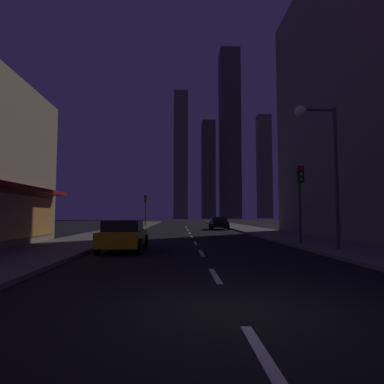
{
  "coord_description": "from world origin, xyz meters",
  "views": [
    {
      "loc": [
        -1.02,
        -5.87,
        1.7
      ],
      "look_at": [
        0.0,
        18.53,
        3.42
      ],
      "focal_mm": 30.2,
      "sensor_mm": 36.0,
      "label": 1
    }
  ],
  "objects": [
    {
      "name": "skyscraper_distant_mid",
      "position": [
        11.55,
        129.2,
        20.52
      ],
      "size": [
        5.41,
        8.7,
        41.04
      ],
      "primitive_type": "cube",
      "color": "#474335",
      "rests_on": "ground"
    },
    {
      "name": "sidewalk_left",
      "position": [
        -7.0,
        32.0,
        0.07
      ],
      "size": [
        4.0,
        76.0,
        0.15
      ],
      "primitive_type": "cube",
      "color": "#605E59",
      "rests_on": "ground"
    },
    {
      "name": "car_parked_far",
      "position": [
        3.6,
        31.13,
        0.74
      ],
      "size": [
        1.98,
        4.24,
        1.45
      ],
      "color": "black",
      "rests_on": "ground"
    },
    {
      "name": "skyscraper_distant_tall",
      "position": [
        -0.15,
        123.8,
        26.03
      ],
      "size": [
        5.75,
        5.3,
        52.06
      ],
      "primitive_type": "cube",
      "color": "#5E5A47",
      "rests_on": "ground"
    },
    {
      "name": "car_parked_near",
      "position": [
        -3.6,
        9.54,
        0.74
      ],
      "size": [
        1.98,
        4.24,
        1.45
      ],
      "color": "gold",
      "rests_on": "ground"
    },
    {
      "name": "lane_marking_center",
      "position": [
        0.0,
        18.8,
        0.01
      ],
      "size": [
        0.16,
        43.8,
        0.01
      ],
      "color": "silver",
      "rests_on": "ground"
    },
    {
      "name": "skyscraper_distant_slender",
      "position": [
        40.65,
        148.19,
        25.18
      ],
      "size": [
        6.44,
        5.85,
        50.36
      ],
      "primitive_type": "cube",
      "color": "brown",
      "rests_on": "ground"
    },
    {
      "name": "street_lamp_right",
      "position": [
        5.38,
        8.52,
        5.07
      ],
      "size": [
        1.96,
        0.56,
        6.58
      ],
      "color": "#38383D",
      "rests_on": "sidewalk_right"
    },
    {
      "name": "traffic_light_far_left",
      "position": [
        -5.5,
        37.98,
        3.19
      ],
      "size": [
        0.32,
        0.48,
        4.2
      ],
      "color": "#2D2D2D",
      "rests_on": "sidewalk_left"
    },
    {
      "name": "traffic_light_near_right",
      "position": [
        5.5,
        11.09,
        3.19
      ],
      "size": [
        0.32,
        0.48,
        4.2
      ],
      "color": "#2D2D2D",
      "rests_on": "sidewalk_right"
    },
    {
      "name": "sidewalk_right",
      "position": [
        7.0,
        32.0,
        0.07
      ],
      "size": [
        4.0,
        76.0,
        0.15
      ],
      "primitive_type": "cube",
      "color": "#605E59",
      "rests_on": "ground"
    },
    {
      "name": "skyscraper_distant_short",
      "position": [
        21.72,
        134.98,
        37.92
      ],
      "size": [
        8.78,
        8.97,
        75.84
      ],
      "primitive_type": "cube",
      "color": "#444033",
      "rests_on": "ground"
    },
    {
      "name": "fire_hydrant_far_left",
      "position": [
        -5.9,
        19.8,
        0.45
      ],
      "size": [
        0.42,
        0.3,
        0.65
      ],
      "color": "red",
      "rests_on": "sidewalk_left"
    },
    {
      "name": "ground_plane",
      "position": [
        0.0,
        32.0,
        -0.05
      ],
      "size": [
        78.0,
        136.0,
        0.1
      ],
      "primitive_type": "cube",
      "color": "black"
    }
  ]
}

